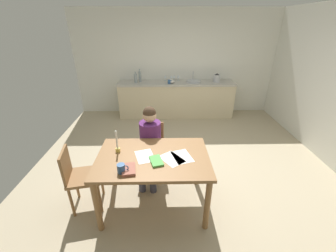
{
  "coord_description": "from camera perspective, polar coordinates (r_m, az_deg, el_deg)",
  "views": [
    {
      "loc": [
        -0.32,
        -3.06,
        2.26
      ],
      "look_at": [
        -0.26,
        -0.19,
        0.85
      ],
      "focal_mm": 22.6,
      "sensor_mm": 36.0,
      "label": 1
    }
  ],
  "objects": [
    {
      "name": "paper_bill",
      "position": [
        2.63,
        3.82,
        -8.21
      ],
      "size": [
        0.29,
        0.35,
        0.0
      ],
      "primitive_type": "cube",
      "rotation": [
        0.0,
        0.0,
        0.3
      ],
      "color": "white",
      "rests_on": "dining_table"
    },
    {
      "name": "bottle_oil",
      "position": [
        5.44,
        -8.71,
        12.62
      ],
      "size": [
        0.08,
        0.08,
        0.28
      ],
      "color": "#8C999E",
      "rests_on": "kitchen_counter"
    },
    {
      "name": "wine_glass_back_right",
      "position": [
        5.59,
        -0.75,
        13.2
      ],
      "size": [
        0.07,
        0.07,
        0.15
      ],
      "color": "silver",
      "rests_on": "kitchen_counter"
    },
    {
      "name": "paper_envelope",
      "position": [
        2.65,
        -6.25,
        -8.09
      ],
      "size": [
        0.29,
        0.35,
        0.0
      ],
      "primitive_type": "cube",
      "rotation": [
        0.0,
        0.0,
        0.3
      ],
      "color": "white",
      "rests_on": "dining_table"
    },
    {
      "name": "person_seated",
      "position": [
        3.16,
        -4.95,
        -4.02
      ],
      "size": [
        0.36,
        0.61,
        1.19
      ],
      "color": "#592666",
      "rests_on": "ground"
    },
    {
      "name": "wine_glass_by_kettle",
      "position": [
        5.6,
        1.66,
        13.2
      ],
      "size": [
        0.07,
        0.07,
        0.15
      ],
      "color": "silver",
      "rests_on": "kitchen_counter"
    },
    {
      "name": "sink_unit",
      "position": [
        5.52,
        6.91,
        11.93
      ],
      "size": [
        0.36,
        0.36,
        0.24
      ],
      "color": "#B2B7BC",
      "rests_on": "kitchen_counter"
    },
    {
      "name": "wall_back",
      "position": [
        5.75,
        2.15,
        16.5
      ],
      "size": [
        5.2,
        0.12,
        2.6
      ],
      "primitive_type": "cube",
      "color": "silver",
      "rests_on": "ground"
    },
    {
      "name": "paper_letter",
      "position": [
        2.58,
        1.03,
        -8.86
      ],
      "size": [
        0.34,
        0.36,
        0.0
      ],
      "primitive_type": "cube",
      "rotation": [
        0.0,
        0.0,
        0.64
      ],
      "color": "white",
      "rests_on": "dining_table"
    },
    {
      "name": "book_cookery",
      "position": [
        2.53,
        -3.18,
        -9.38
      ],
      "size": [
        0.19,
        0.25,
        0.03
      ],
      "primitive_type": "cube",
      "rotation": [
        0.0,
        0.0,
        0.28
      ],
      "color": "#55AE4E",
      "rests_on": "dining_table"
    },
    {
      "name": "wine_glass_back_left",
      "position": [
        5.6,
        0.88,
        13.2
      ],
      "size": [
        0.07,
        0.07,
        0.15
      ],
      "color": "silver",
      "rests_on": "kitchen_counter"
    },
    {
      "name": "coffee_mug",
      "position": [
        2.41,
        -12.45,
        -11.1
      ],
      "size": [
        0.13,
        0.09,
        0.1
      ],
      "color": "#33598C",
      "rests_on": "dining_table"
    },
    {
      "name": "stovetop_kettle",
      "position": [
        5.61,
        12.99,
        12.48
      ],
      "size": [
        0.18,
        0.18,
        0.22
      ],
      "color": "#B7BABF",
      "rests_on": "kitchen_counter"
    },
    {
      "name": "chair_at_table",
      "position": [
        3.38,
        -4.44,
        -5.64
      ],
      "size": [
        0.44,
        0.44,
        0.86
      ],
      "color": "olive",
      "rests_on": "ground"
    },
    {
      "name": "teacup_on_counter",
      "position": [
        5.32,
        0.36,
        11.84
      ],
      "size": [
        0.11,
        0.08,
        0.09
      ],
      "color": "#33598C",
      "rests_on": "kitchen_counter"
    },
    {
      "name": "chair_side_empty",
      "position": [
        3.0,
        -22.86,
        -12.26
      ],
      "size": [
        0.47,
        0.47,
        0.88
      ],
      "color": "olive",
      "rests_on": "ground"
    },
    {
      "name": "bottle_vinegar",
      "position": [
        5.54,
        -7.56,
        13.15
      ],
      "size": [
        0.06,
        0.06,
        0.32
      ],
      "color": "#8C999E",
      "rests_on": "kitchen_counter"
    },
    {
      "name": "book_magazine",
      "position": [
        2.44,
        -10.54,
        -11.42
      ],
      "size": [
        0.17,
        0.24,
        0.03
      ],
      "primitive_type": "cube",
      "rotation": [
        0.0,
        0.0,
        0.14
      ],
      "color": "#A15A48",
      "rests_on": "dining_table"
    },
    {
      "name": "dining_table",
      "position": [
        2.7,
        -4.03,
        -10.07
      ],
      "size": [
        1.38,
        0.91,
        0.78
      ],
      "color": "olive",
      "rests_on": "ground"
    },
    {
      "name": "ground_plane",
      "position": [
        3.83,
        3.91,
        -10.47
      ],
      "size": [
        5.2,
        5.2,
        0.04
      ],
      "primitive_type": "cube",
      "color": "tan"
    },
    {
      "name": "mixing_bowl",
      "position": [
        5.39,
        0.75,
        12.01
      ],
      "size": [
        0.2,
        0.2,
        0.09
      ],
      "primitive_type": "ellipsoid",
      "color": "white",
      "rests_on": "kitchen_counter"
    },
    {
      "name": "kitchen_counter",
      "position": [
        5.61,
        2.2,
        7.31
      ],
      "size": [
        2.95,
        0.64,
        0.9
      ],
      "color": "beige",
      "rests_on": "ground"
    },
    {
      "name": "wine_glass_near_sink",
      "position": [
        5.61,
        2.82,
        13.2
      ],
      "size": [
        0.07,
        0.07,
        0.15
      ],
      "color": "silver",
      "rests_on": "kitchen_counter"
    },
    {
      "name": "candlestick",
      "position": [
        2.75,
        -13.49,
        -5.25
      ],
      "size": [
        0.06,
        0.06,
        0.3
      ],
      "color": "gold",
      "rests_on": "dining_table"
    }
  ]
}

